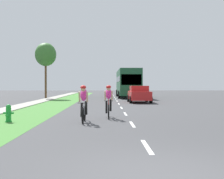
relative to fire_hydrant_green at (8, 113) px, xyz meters
name	(u,v)px	position (x,y,z in m)	size (l,w,h in m)	color
ground_plane	(119,104)	(5.25, 12.40, -0.37)	(120.00, 120.00, 0.00)	#424244
grass_verge	(57,104)	(0.00, 12.40, -0.37)	(2.98, 70.00, 0.01)	#478438
sidewalk_concrete	(31,104)	(-2.19, 12.40, -0.37)	(1.41, 70.00, 0.10)	#9E998E
lane_markings_center	(117,101)	(5.25, 16.40, -0.37)	(0.12, 53.49, 0.01)	white
fire_hydrant_green	(8,113)	(0.00, 0.00, 0.00)	(0.44, 0.38, 0.76)	#1E8C33
cyclist_lead	(84,103)	(3.24, -0.20, 0.44)	(0.42, 1.72, 1.58)	black
cyclist_trailing	(109,101)	(4.31, 1.43, 0.44)	(0.42, 1.72, 1.58)	black
sedan_red	(139,94)	(7.18, 14.08, 0.40)	(1.98, 4.30, 1.52)	red
bus_dark_green	(128,82)	(6.95, 25.34, 1.61)	(2.78, 11.60, 3.48)	#194C2D
street_tree_near	(46,55)	(-2.94, 22.08, 4.76)	(2.47, 2.47, 6.53)	brown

